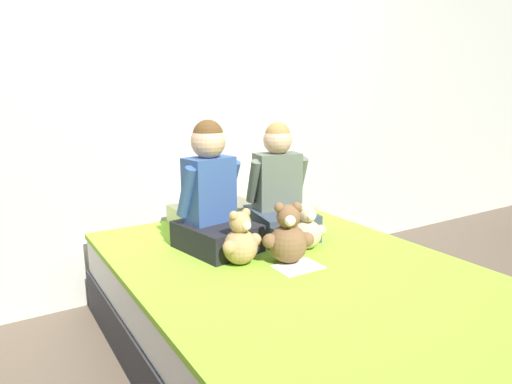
# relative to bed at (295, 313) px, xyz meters

# --- Properties ---
(ground_plane) EXTENTS (14.00, 14.00, 0.00)m
(ground_plane) POSITION_rel_bed_xyz_m (0.00, 0.00, -0.23)
(ground_plane) COLOR brown
(wall_behind_bed) EXTENTS (8.00, 0.06, 2.50)m
(wall_behind_bed) POSITION_rel_bed_xyz_m (0.00, 1.11, 1.02)
(wall_behind_bed) COLOR beige
(wall_behind_bed) RESTS_ON ground_plane
(bed) EXTENTS (1.44, 2.03, 0.47)m
(bed) POSITION_rel_bed_xyz_m (0.00, 0.00, 0.00)
(bed) COLOR #2D2D33
(bed) RESTS_ON ground_plane
(child_on_left) EXTENTS (0.38, 0.43, 0.64)m
(child_on_left) POSITION_rel_bed_xyz_m (-0.20, 0.42, 0.49)
(child_on_left) COLOR black
(child_on_left) RESTS_ON bed
(child_on_right) EXTENTS (0.36, 0.42, 0.62)m
(child_on_right) POSITION_rel_bed_xyz_m (0.20, 0.42, 0.47)
(child_on_right) COLOR #384251
(child_on_right) RESTS_ON bed
(teddy_bear_held_by_left_child) EXTENTS (0.21, 0.16, 0.26)m
(teddy_bear_held_by_left_child) POSITION_rel_bed_xyz_m (-0.20, 0.16, 0.34)
(teddy_bear_held_by_left_child) COLOR tan
(teddy_bear_held_by_left_child) RESTS_ON bed
(teddy_bear_held_by_right_child) EXTENTS (0.19, 0.15, 0.23)m
(teddy_bear_held_by_right_child) POSITION_rel_bed_xyz_m (0.19, 0.16, 0.33)
(teddy_bear_held_by_right_child) COLOR #D1B78E
(teddy_bear_held_by_right_child) RESTS_ON bed
(teddy_bear_between_children) EXTENTS (0.22, 0.18, 0.29)m
(teddy_bear_between_children) POSITION_rel_bed_xyz_m (-0.00, 0.06, 0.36)
(teddy_bear_between_children) COLOR brown
(teddy_bear_between_children) RESTS_ON bed
(pillow_at_headboard) EXTENTS (0.48, 0.31, 0.11)m
(pillow_at_headboard) POSITION_rel_bed_xyz_m (0.00, 0.83, 0.29)
(pillow_at_headboard) COLOR beige
(pillow_at_headboard) RESTS_ON bed
(sign_card) EXTENTS (0.21, 0.15, 0.00)m
(sign_card) POSITION_rel_bed_xyz_m (0.00, -0.02, 0.24)
(sign_card) COLOR white
(sign_card) RESTS_ON bed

